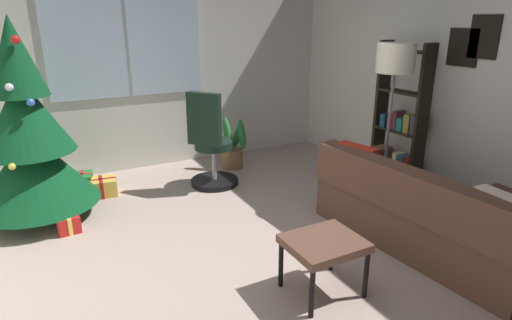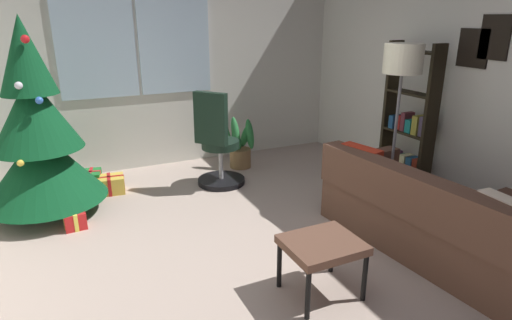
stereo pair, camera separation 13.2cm
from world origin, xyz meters
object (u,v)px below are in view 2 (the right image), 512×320
object	(u,v)px
potted_plant	(240,147)
bookshelf	(408,128)
holiday_tree	(38,138)
couch	(452,220)
footstool	(322,248)
gift_box_red	(75,220)
office_chair	(218,149)
floor_lamp	(402,70)
gift_box_green	(91,181)
gift_box_gold	(110,185)

from	to	relation	value
potted_plant	bookshelf	bearing A→B (deg)	-47.88
holiday_tree	potted_plant	xyz separation A→B (m)	(2.30, 0.45, -0.53)
couch	footstool	xyz separation A→B (m)	(-1.35, -0.05, 0.10)
bookshelf	gift_box_red	bearing A→B (deg)	169.89
gift_box_red	office_chair	xyz separation A→B (m)	(1.61, 0.42, 0.36)
couch	floor_lamp	xyz separation A→B (m)	(0.14, 0.90, 1.14)
couch	gift_box_red	world-z (taller)	couch
gift_box_green	gift_box_gold	distance (m)	0.24
holiday_tree	gift_box_gold	size ratio (longest dim) A/B	6.90
gift_box_red	gift_box_green	world-z (taller)	gift_box_green
gift_box_gold	office_chair	world-z (taller)	office_chair
footstool	office_chair	world-z (taller)	office_chair
holiday_tree	office_chair	size ratio (longest dim) A/B	2.11
floor_lamp	office_chair	bearing A→B (deg)	137.13
gift_box_red	floor_lamp	bearing A→B (deg)	-16.40
gift_box_red	office_chair	distance (m)	1.70
couch	gift_box_gold	world-z (taller)	couch
holiday_tree	gift_box_red	size ratio (longest dim) A/B	11.05
holiday_tree	potted_plant	world-z (taller)	holiday_tree
couch	potted_plant	bearing A→B (deg)	106.43
gift_box_green	gift_box_gold	world-z (taller)	gift_box_green
gift_box_green	floor_lamp	bearing A→B (deg)	-32.59
couch	bookshelf	xyz separation A→B (m)	(0.58, 1.17, 0.47)
holiday_tree	potted_plant	bearing A→B (deg)	11.09
holiday_tree	gift_box_red	bearing A→B (deg)	-65.07
footstool	floor_lamp	size ratio (longest dim) A/B	0.31
gift_box_red	floor_lamp	world-z (taller)	floor_lamp
holiday_tree	footstool	bearing A→B (deg)	-52.75
couch	gift_box_gold	size ratio (longest dim) A/B	5.82
couch	bookshelf	size ratio (longest dim) A/B	1.21
floor_lamp	potted_plant	size ratio (longest dim) A/B	2.42
holiday_tree	gift_box_green	distance (m)	0.93
gift_box_red	bookshelf	size ratio (longest dim) A/B	0.13
floor_lamp	gift_box_red	bearing A→B (deg)	163.60
couch	potted_plant	world-z (taller)	couch
gift_box_gold	floor_lamp	size ratio (longest dim) A/B	0.21
holiday_tree	gift_box_gold	distance (m)	0.98
couch	gift_box_green	bearing A→B (deg)	134.62
office_chair	potted_plant	xyz separation A→B (m)	(0.48, 0.48, -0.17)
couch	bookshelf	world-z (taller)	bookshelf
gift_box_red	gift_box_gold	world-z (taller)	gift_box_gold
couch	gift_box_red	xyz separation A→B (m)	(-2.88, 1.79, -0.19)
gift_box_gold	office_chair	distance (m)	1.29
gift_box_red	potted_plant	bearing A→B (deg)	23.38
couch	office_chair	xyz separation A→B (m)	(-1.27, 2.21, 0.17)
couch	floor_lamp	bearing A→B (deg)	81.35
holiday_tree	gift_box_red	xyz separation A→B (m)	(0.21, -0.45, -0.72)
bookshelf	potted_plant	bearing A→B (deg)	132.12
holiday_tree	bookshelf	size ratio (longest dim) A/B	1.44
gift_box_green	floor_lamp	world-z (taller)	floor_lamp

